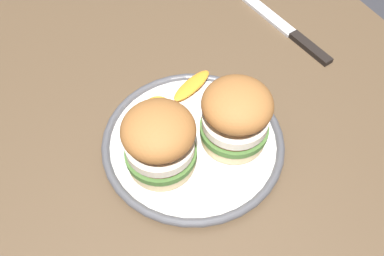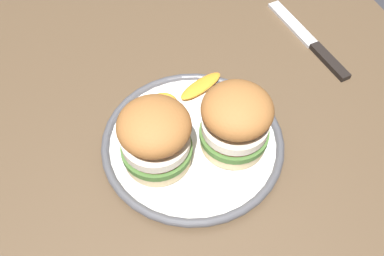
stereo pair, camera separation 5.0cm
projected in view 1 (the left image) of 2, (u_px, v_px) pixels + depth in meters
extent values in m
cube|color=brown|center=(164.00, 164.00, 0.61)|extent=(1.22, 0.99, 0.03)
cube|color=brown|center=(219.00, 34.00, 1.30)|extent=(0.06, 0.06, 0.68)
cylinder|color=white|center=(192.00, 142.00, 0.60)|extent=(0.24, 0.24, 0.01)
torus|color=#4C4C51|center=(192.00, 139.00, 0.60)|extent=(0.26, 0.26, 0.01)
cylinder|color=white|center=(192.00, 139.00, 0.60)|extent=(0.18, 0.18, 0.00)
cylinder|color=beige|center=(233.00, 134.00, 0.59)|extent=(0.09, 0.09, 0.02)
cylinder|color=#477033|center=(234.00, 128.00, 0.57)|extent=(0.10, 0.10, 0.01)
cylinder|color=#BC3828|center=(235.00, 124.00, 0.57)|extent=(0.08, 0.08, 0.01)
cylinder|color=silver|center=(235.00, 120.00, 0.56)|extent=(0.09, 0.09, 0.01)
ellipsoid|color=#A36633|center=(237.00, 104.00, 0.53)|extent=(0.10, 0.10, 0.05)
cylinder|color=beige|center=(161.00, 158.00, 0.56)|extent=(0.09, 0.09, 0.02)
cylinder|color=#477033|center=(161.00, 153.00, 0.55)|extent=(0.10, 0.10, 0.01)
cylinder|color=#BC3828|center=(160.00, 149.00, 0.54)|extent=(0.08, 0.08, 0.01)
cylinder|color=silver|center=(160.00, 145.00, 0.54)|extent=(0.09, 0.09, 0.01)
ellipsoid|color=#A36633|center=(158.00, 130.00, 0.51)|extent=(0.12, 0.12, 0.05)
torus|color=orange|center=(158.00, 108.00, 0.62)|extent=(0.06, 0.06, 0.01)
cylinder|color=#F4E5C6|center=(158.00, 110.00, 0.62)|extent=(0.03, 0.03, 0.00)
ellipsoid|color=orange|center=(192.00, 85.00, 0.65)|extent=(0.05, 0.08, 0.01)
cube|color=silver|center=(268.00, 15.00, 0.78)|extent=(0.13, 0.04, 0.01)
cube|color=black|center=(310.00, 49.00, 0.72)|extent=(0.09, 0.03, 0.01)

